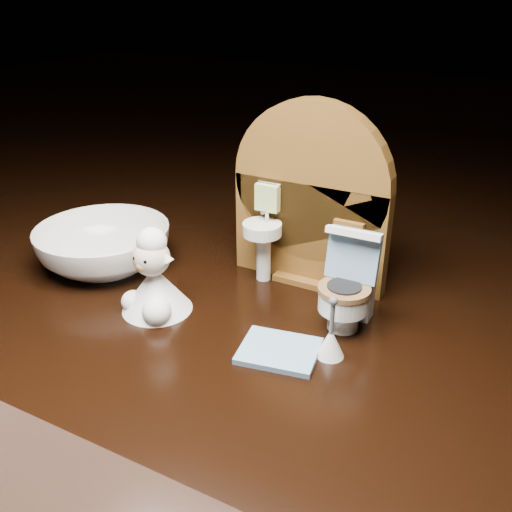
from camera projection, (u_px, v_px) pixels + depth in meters
The scene contains 6 objects.
backdrop_panel at pixel (309, 206), 0.45m from camera, with size 0.13×0.05×0.15m.
toy_toilet at pixel (348, 291), 0.41m from camera, with size 0.04×0.05×0.07m.
bath_mat at pixel (279, 351), 0.39m from camera, with size 0.05×0.04×0.00m, color #719BBB.
toilet_brush at pixel (331, 341), 0.38m from camera, with size 0.02×0.02×0.05m.
plush_lamb at pixel (154, 282), 0.43m from camera, with size 0.05×0.05×0.07m.
ceramic_bowl at pixel (104, 247), 0.50m from camera, with size 0.12×0.12×0.04m, color white.
Camera 1 is at (0.16, -0.33, 0.23)m, focal length 40.00 mm.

